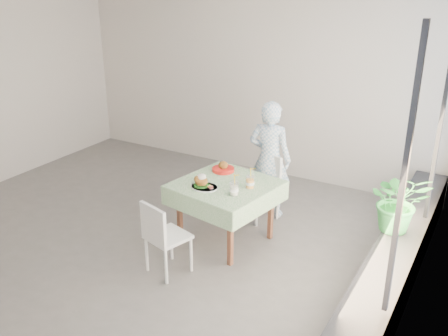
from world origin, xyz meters
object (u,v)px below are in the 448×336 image
Objects in this scene: cafe_table at (226,205)px; chair_far at (260,199)px; potted_plant at (399,201)px; main_dish at (203,183)px; chair_near at (168,251)px; diner at (270,159)px; juice_cup_orange at (250,182)px.

chair_far is (0.08, 0.75, -0.20)m from cafe_table.
cafe_table is 1.92m from potted_plant.
chair_near is at bearing -93.60° from main_dish.
chair_far is 0.55× the size of diner.
cafe_table is 0.96m from diner.
juice_cup_orange is at bearing 61.10° from chair_near.
main_dish is (-0.16, -0.23, 0.34)m from cafe_table.
juice_cup_orange is (0.17, -0.88, 0.04)m from diner.
diner is (0.13, 0.90, 0.31)m from cafe_table.
juice_cup_orange is at bearing -169.41° from potted_plant.
chair_far reaches higher than cafe_table.
potted_plant is at bearing -13.61° from chair_far.
main_dish is at bearing -124.67° from cafe_table.
main_dish is at bearing 86.40° from chair_near.
potted_plant reaches higher than cafe_table.
diner is at bearing 81.77° from cafe_table.
main_dish is (-0.29, -1.14, 0.03)m from diner.
juice_cup_orange is 0.44× the size of potted_plant.
potted_plant is at bearing 30.28° from chair_near.
cafe_table is 0.78× the size of diner.
diner is 1.17m from main_dish.
chair_far is at bearing 106.81° from juice_cup_orange.
chair_near is 1.89m from diner.
chair_far is 0.53m from diner.
diner reaches higher than potted_plant.
potted_plant is at bearing 155.47° from diner.
cafe_table is 0.78m from chair_far.
chair_far is 2.66× the size of main_dish.
chair_far is 2.95× the size of juice_cup_orange.
chair_far is at bearing 83.66° from cafe_table.
chair_far reaches higher than chair_near.
cafe_table is 1.83× the size of potted_plant.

